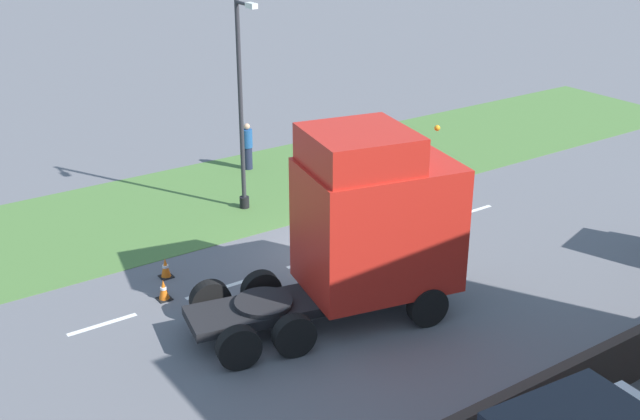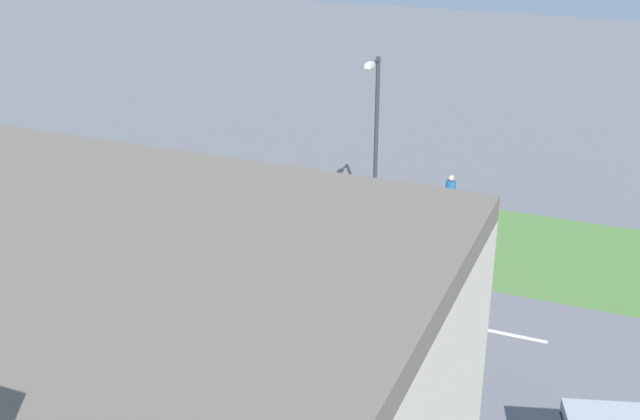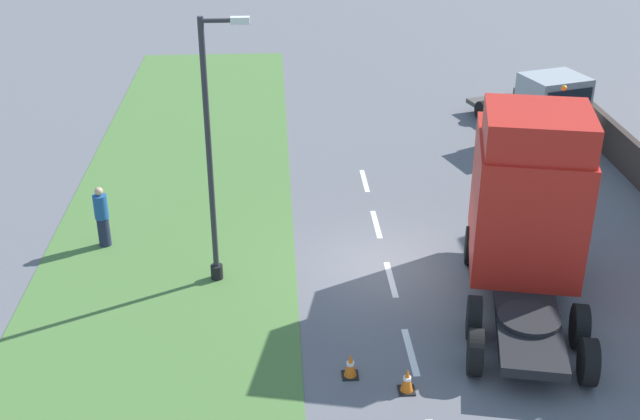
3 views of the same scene
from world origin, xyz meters
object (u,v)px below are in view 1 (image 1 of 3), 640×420
at_px(lorry_cab, 368,224).
at_px(traffic_cone_trailing, 166,268).
at_px(lamp_post, 242,117).
at_px(pedestrian, 248,147).
at_px(traffic_cone_lead, 164,290).

height_order(lorry_cab, traffic_cone_trailing, lorry_cab).
height_order(lamp_post, pedestrian, lamp_post).
height_order(lorry_cab, pedestrian, lorry_cab).
xyz_separation_m(lorry_cab, traffic_cone_trailing, (-4.69, -3.46, -2.17)).
distance_m(pedestrian, traffic_cone_trailing, 9.05).
distance_m(lorry_cab, traffic_cone_lead, 5.79).
distance_m(lamp_post, traffic_cone_trailing, 6.04).
relative_size(pedestrian, traffic_cone_trailing, 3.12).
height_order(pedestrian, traffic_cone_lead, pedestrian).
bearing_deg(traffic_cone_trailing, lamp_post, 125.31).
height_order(traffic_cone_lead, traffic_cone_trailing, same).
distance_m(traffic_cone_lead, traffic_cone_trailing, 1.29).
distance_m(lamp_post, traffic_cone_lead, 7.08).
bearing_deg(traffic_cone_lead, lamp_post, 130.68).
relative_size(pedestrian, traffic_cone_lead, 3.12).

